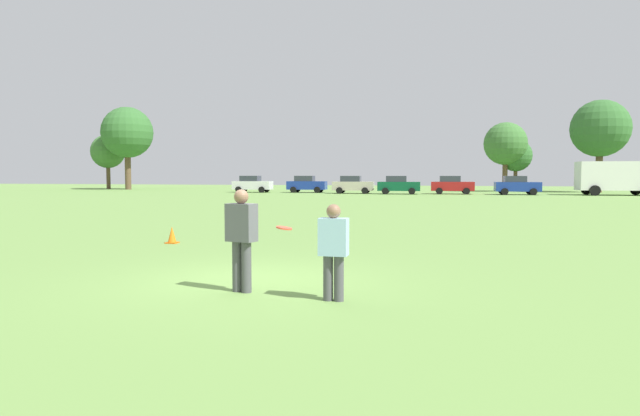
{
  "coord_description": "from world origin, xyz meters",
  "views": [
    {
      "loc": [
        3.59,
        -9.54,
        1.98
      ],
      "look_at": [
        1.0,
        1.33,
        1.29
      ],
      "focal_mm": 30.93,
      "sensor_mm": 36.0,
      "label": 1
    }
  ],
  "objects_px": {
    "parked_car_mid_left": "(306,184)",
    "parked_car_near_right": "(452,185)",
    "parked_car_far_right": "(517,185)",
    "player_defender": "(334,247)",
    "parked_car_center": "(353,185)",
    "traffic_cone": "(172,235)",
    "parked_car_mid_right": "(398,185)",
    "parked_car_near_left": "(252,184)",
    "box_truck": "(623,177)",
    "player_thrower": "(242,234)",
    "frisbee": "(284,228)"
  },
  "relations": [
    {
      "from": "parked_car_mid_left",
      "to": "parked_car_near_left",
      "type": "bearing_deg",
      "value": -172.78
    },
    {
      "from": "parked_car_center",
      "to": "parked_car_mid_right",
      "type": "bearing_deg",
      "value": -6.39
    },
    {
      "from": "player_thrower",
      "to": "parked_car_near_left",
      "type": "bearing_deg",
      "value": 110.25
    },
    {
      "from": "player_thrower",
      "to": "parked_car_far_right",
      "type": "height_order",
      "value": "parked_car_far_right"
    },
    {
      "from": "parked_car_mid_left",
      "to": "parked_car_near_right",
      "type": "relative_size",
      "value": 1.0
    },
    {
      "from": "parked_car_center",
      "to": "box_truck",
      "type": "relative_size",
      "value": 0.5
    },
    {
      "from": "player_defender",
      "to": "parked_car_center",
      "type": "xyz_separation_m",
      "value": [
        -8.13,
        47.7,
        0.08
      ]
    },
    {
      "from": "player_defender",
      "to": "parked_car_center",
      "type": "relative_size",
      "value": 0.35
    },
    {
      "from": "player_defender",
      "to": "parked_car_mid_right",
      "type": "bearing_deg",
      "value": 94.12
    },
    {
      "from": "parked_car_near_right",
      "to": "parked_car_far_right",
      "type": "bearing_deg",
      "value": -5.1
    },
    {
      "from": "parked_car_near_right",
      "to": "box_truck",
      "type": "height_order",
      "value": "box_truck"
    },
    {
      "from": "parked_car_mid_left",
      "to": "box_truck",
      "type": "bearing_deg",
      "value": -1.64
    },
    {
      "from": "player_defender",
      "to": "traffic_cone",
      "type": "distance_m",
      "value": 8.5
    },
    {
      "from": "parked_car_near_right",
      "to": "box_truck",
      "type": "relative_size",
      "value": 0.5
    },
    {
      "from": "box_truck",
      "to": "parked_car_mid_right",
      "type": "bearing_deg",
      "value": -176.14
    },
    {
      "from": "frisbee",
      "to": "parked_car_near_left",
      "type": "relative_size",
      "value": 0.06
    },
    {
      "from": "parked_car_far_right",
      "to": "parked_car_near_left",
      "type": "bearing_deg",
      "value": 178.32
    },
    {
      "from": "frisbee",
      "to": "parked_car_far_right",
      "type": "distance_m",
      "value": 48.39
    },
    {
      "from": "player_defender",
      "to": "parked_car_mid_right",
      "type": "relative_size",
      "value": 0.35
    },
    {
      "from": "player_thrower",
      "to": "parked_car_near_right",
      "type": "xyz_separation_m",
      "value": [
        3.45,
        48.17,
        -0.05
      ]
    },
    {
      "from": "frisbee",
      "to": "parked_car_far_right",
      "type": "bearing_deg",
      "value": 79.48
    },
    {
      "from": "frisbee",
      "to": "parked_car_mid_right",
      "type": "xyz_separation_m",
      "value": [
        -2.49,
        46.84,
        -0.17
      ]
    },
    {
      "from": "player_defender",
      "to": "player_thrower",
      "type": "bearing_deg",
      "value": 170.33
    },
    {
      "from": "player_defender",
      "to": "parked_car_near_right",
      "type": "distance_m",
      "value": 48.48
    },
    {
      "from": "parked_car_near_left",
      "to": "box_truck",
      "type": "relative_size",
      "value": 0.5
    },
    {
      "from": "parked_car_mid_left",
      "to": "parked_car_mid_right",
      "type": "bearing_deg",
      "value": -12.76
    },
    {
      "from": "traffic_cone",
      "to": "player_defender",
      "type": "bearing_deg",
      "value": -44.82
    },
    {
      "from": "parked_car_center",
      "to": "player_thrower",
      "type": "bearing_deg",
      "value": -82.19
    },
    {
      "from": "player_defender",
      "to": "parked_car_near_right",
      "type": "relative_size",
      "value": 0.35
    },
    {
      "from": "player_thrower",
      "to": "player_defender",
      "type": "height_order",
      "value": "player_thrower"
    },
    {
      "from": "parked_car_far_right",
      "to": "player_defender",
      "type": "bearing_deg",
      "value": -99.4
    },
    {
      "from": "parked_car_mid_left",
      "to": "parked_car_near_right",
      "type": "xyz_separation_m",
      "value": [
        15.35,
        -1.01,
        0.0
      ]
    },
    {
      "from": "traffic_cone",
      "to": "box_truck",
      "type": "distance_m",
      "value": 48.66
    },
    {
      "from": "parked_car_near_right",
      "to": "parked_car_far_right",
      "type": "height_order",
      "value": "same"
    },
    {
      "from": "frisbee",
      "to": "box_truck",
      "type": "height_order",
      "value": "box_truck"
    },
    {
      "from": "parked_car_near_left",
      "to": "parked_car_mid_right",
      "type": "bearing_deg",
      "value": -5.46
    },
    {
      "from": "parked_car_near_right",
      "to": "parked_car_mid_left",
      "type": "bearing_deg",
      "value": 176.22
    },
    {
      "from": "parked_car_far_right",
      "to": "box_truck",
      "type": "height_order",
      "value": "box_truck"
    },
    {
      "from": "frisbee",
      "to": "parked_car_near_left",
      "type": "height_order",
      "value": "parked_car_near_left"
    },
    {
      "from": "player_defender",
      "to": "traffic_cone",
      "type": "relative_size",
      "value": 3.16
    },
    {
      "from": "parked_car_near_right",
      "to": "parked_car_near_left",
      "type": "bearing_deg",
      "value": 179.31
    },
    {
      "from": "player_thrower",
      "to": "parked_car_mid_left",
      "type": "height_order",
      "value": "parked_car_mid_left"
    },
    {
      "from": "player_defender",
      "to": "parked_car_far_right",
      "type": "distance_m",
      "value": 48.55
    },
    {
      "from": "player_defender",
      "to": "traffic_cone",
      "type": "bearing_deg",
      "value": 135.18
    },
    {
      "from": "player_defender",
      "to": "parked_car_near_left",
      "type": "relative_size",
      "value": 0.35
    },
    {
      "from": "parked_car_mid_right",
      "to": "parked_car_far_right",
      "type": "height_order",
      "value": "same"
    },
    {
      "from": "player_thrower",
      "to": "player_defender",
      "type": "relative_size",
      "value": 1.14
    },
    {
      "from": "player_thrower",
      "to": "parked_car_mid_left",
      "type": "xyz_separation_m",
      "value": [
        -11.9,
        49.18,
        -0.05
      ]
    },
    {
      "from": "traffic_cone",
      "to": "parked_car_near_right",
      "type": "relative_size",
      "value": 0.11
    },
    {
      "from": "parked_car_near_left",
      "to": "parked_car_center",
      "type": "xyz_separation_m",
      "value": [
        11.36,
        -1.01,
        0.0
      ]
    }
  ]
}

